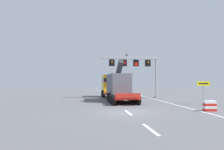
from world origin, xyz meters
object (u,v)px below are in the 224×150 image
object	(u,v)px
overhead_lane_gantry	(138,65)
crash_barrier_striped	(210,106)
heavy_haul_truck_red	(115,85)
exit_sign_yellow	(204,87)

from	to	relation	value
overhead_lane_gantry	crash_barrier_striped	size ratio (longest dim) A/B	8.94
heavy_haul_truck_red	exit_sign_yellow	world-z (taller)	heavy_haul_truck_red
overhead_lane_gantry	heavy_haul_truck_red	distance (m)	5.11
exit_sign_yellow	crash_barrier_striped	bearing A→B (deg)	-116.83
heavy_haul_truck_red	exit_sign_yellow	size ratio (longest dim) A/B	5.49
exit_sign_yellow	overhead_lane_gantry	bearing A→B (deg)	117.46
overhead_lane_gantry	exit_sign_yellow	world-z (taller)	overhead_lane_gantry
heavy_haul_truck_red	crash_barrier_striped	distance (m)	14.13
overhead_lane_gantry	crash_barrier_striped	world-z (taller)	overhead_lane_gantry
overhead_lane_gantry	crash_barrier_striped	distance (m)	14.86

